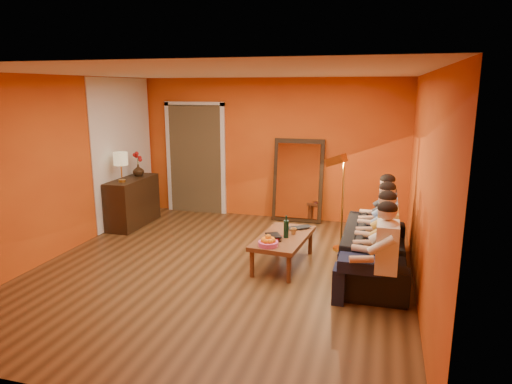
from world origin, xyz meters
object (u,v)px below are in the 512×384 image
(sideboard, at_px, (133,202))
(laptop, at_px, (301,229))
(person_far_left, at_px, (386,255))
(tumbler, at_px, (294,231))
(wine_bottle, at_px, (286,227))
(person_mid_left, at_px, (386,240))
(dog, at_px, (371,266))
(vase, at_px, (138,170))
(person_mid_right, at_px, (387,227))
(table_lamp, at_px, (121,167))
(person_far_right, at_px, (387,216))
(sofa, at_px, (375,250))
(mirror_frame, at_px, (298,180))
(floor_lamp, at_px, (342,204))
(coffee_table, at_px, (283,250))

(sideboard, distance_m, laptop, 3.28)
(person_far_left, bearing_deg, tumbler, 140.48)
(wine_bottle, height_order, tumbler, wine_bottle)
(person_mid_left, xyz_separation_m, laptop, (-1.18, 0.71, -0.18))
(dog, bearing_deg, vase, 169.63)
(person_mid_right, height_order, tumbler, person_mid_right)
(table_lamp, xyz_separation_m, person_far_right, (4.37, -0.09, -0.49))
(tumbler, bearing_deg, table_lamp, 167.11)
(sofa, distance_m, person_mid_right, 0.34)
(mirror_frame, relative_size, sideboard, 1.29)
(dog, height_order, person_far_left, person_far_left)
(table_lamp, bearing_deg, floor_lamp, -0.25)
(mirror_frame, xyz_separation_m, wine_bottle, (0.27, -2.27, -0.18))
(mirror_frame, xyz_separation_m, sideboard, (-2.79, -1.08, -0.34))
(sofa, height_order, person_far_right, person_far_right)
(floor_lamp, relative_size, person_mid_right, 1.18)
(sofa, height_order, vase, vase)
(dog, relative_size, person_mid_left, 0.51)
(table_lamp, relative_size, sofa, 0.24)
(coffee_table, xyz_separation_m, person_far_left, (1.36, -0.91, 0.40))
(sofa, relative_size, tumbler, 22.66)
(wine_bottle, relative_size, vase, 1.47)
(person_far_left, height_order, person_mid_right, same)
(person_mid_right, relative_size, wine_bottle, 3.94)
(coffee_table, bearing_deg, wine_bottle, -39.86)
(dog, bearing_deg, sofa, 101.05)
(mirror_frame, height_order, dog, mirror_frame)
(sideboard, bearing_deg, vase, 90.00)
(floor_lamp, bearing_deg, coffee_table, -112.50)
(person_far_right, height_order, laptop, person_far_right)
(person_mid_left, distance_m, person_far_right, 1.10)
(person_mid_right, relative_size, vase, 5.78)
(person_far_right, relative_size, wine_bottle, 3.94)
(floor_lamp, bearing_deg, person_mid_left, -42.45)
(sideboard, distance_m, vase, 0.59)
(dog, bearing_deg, coffee_table, 170.32)
(coffee_table, distance_m, person_mid_left, 1.47)
(sideboard, distance_m, dog, 4.53)
(mirror_frame, xyz_separation_m, person_mid_left, (1.58, -2.57, -0.15))
(dog, xyz_separation_m, laptop, (-1.02, 0.88, 0.12))
(person_far_left, xyz_separation_m, wine_bottle, (-1.31, 0.86, -0.03))
(sofa, bearing_deg, person_mid_right, -52.43)
(person_far_left, bearing_deg, dog, 113.41)
(sideboard, bearing_deg, coffee_table, -20.69)
(coffee_table, relative_size, person_far_left, 1.00)
(vase, bearing_deg, wine_bottle, -25.16)
(table_lamp, distance_m, person_far_left, 4.73)
(wine_bottle, bearing_deg, sideboard, 158.80)
(wine_bottle, bearing_deg, person_mid_left, -13.12)
(mirror_frame, height_order, person_mid_right, mirror_frame)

